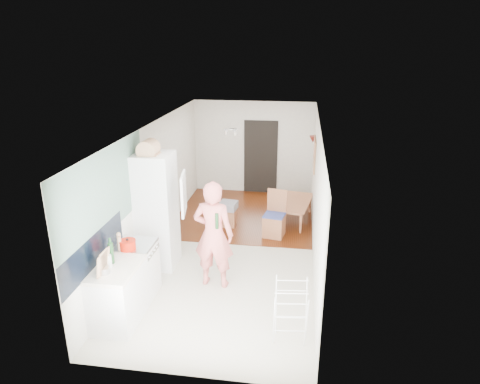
% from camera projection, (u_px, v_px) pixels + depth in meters
% --- Properties ---
extents(room_shell, '(3.20, 7.00, 2.50)m').
position_uv_depth(room_shell, '(232.00, 191.00, 8.24)').
color(room_shell, beige).
rests_on(room_shell, ground).
extents(floor, '(3.20, 7.00, 0.01)m').
position_uv_depth(floor, '(233.00, 249.00, 8.66)').
color(floor, beige).
rests_on(floor, ground).
extents(wood_floor_overlay, '(3.20, 3.30, 0.01)m').
position_uv_depth(wood_floor_overlay, '(245.00, 214.00, 10.38)').
color(wood_floor_overlay, '#5A220C').
rests_on(wood_floor_overlay, room_shell).
extents(sage_wall_panel, '(0.02, 3.00, 1.30)m').
position_uv_depth(sage_wall_panel, '(106.00, 193.00, 6.39)').
color(sage_wall_panel, slate).
rests_on(sage_wall_panel, room_shell).
extents(tile_splashback, '(0.02, 1.90, 0.50)m').
position_uv_depth(tile_splashback, '(95.00, 252.00, 6.11)').
color(tile_splashback, black).
rests_on(tile_splashback, room_shell).
extents(doorway_recess, '(0.90, 0.04, 2.00)m').
position_uv_depth(doorway_recess, '(261.00, 157.00, 11.54)').
color(doorway_recess, black).
rests_on(doorway_recess, room_shell).
extents(base_cabinet, '(0.60, 0.90, 0.86)m').
position_uv_depth(base_cabinet, '(118.00, 296.00, 6.32)').
color(base_cabinet, white).
rests_on(base_cabinet, room_shell).
extents(worktop, '(0.62, 0.92, 0.06)m').
position_uv_depth(worktop, '(115.00, 269.00, 6.16)').
color(worktop, silver).
rests_on(worktop, room_shell).
extents(range_cooker, '(0.60, 0.60, 0.88)m').
position_uv_depth(range_cooker, '(137.00, 270.00, 7.01)').
color(range_cooker, white).
rests_on(range_cooker, room_shell).
extents(cooker_top, '(0.60, 0.60, 0.04)m').
position_uv_depth(cooker_top, '(135.00, 245.00, 6.86)').
color(cooker_top, '#B8B8BA').
rests_on(cooker_top, room_shell).
extents(fridge_housing, '(0.66, 0.66, 2.15)m').
position_uv_depth(fridge_housing, '(156.00, 211.00, 7.75)').
color(fridge_housing, white).
rests_on(fridge_housing, room_shell).
extents(fridge_door, '(0.14, 0.56, 0.70)m').
position_uv_depth(fridge_door, '(184.00, 194.00, 7.22)').
color(fridge_door, white).
rests_on(fridge_door, room_shell).
extents(fridge_interior, '(0.02, 0.52, 0.66)m').
position_uv_depth(fridge_interior, '(172.00, 187.00, 7.54)').
color(fridge_interior, white).
rests_on(fridge_interior, room_shell).
extents(pinboard, '(0.03, 0.90, 0.70)m').
position_uv_depth(pinboard, '(315.00, 154.00, 9.69)').
color(pinboard, tan).
rests_on(pinboard, room_shell).
extents(pinboard_frame, '(0.00, 0.94, 0.74)m').
position_uv_depth(pinboard_frame, '(314.00, 154.00, 9.69)').
color(pinboard_frame, '#A66D47').
rests_on(pinboard_frame, room_shell).
extents(wall_sconce, '(0.18, 0.18, 0.16)m').
position_uv_depth(wall_sconce, '(313.00, 139.00, 10.23)').
color(wall_sconce, maroon).
rests_on(wall_sconce, room_shell).
extents(person, '(0.85, 0.59, 2.21)m').
position_uv_depth(person, '(213.00, 226.00, 7.07)').
color(person, '#DF6D68').
rests_on(person, floor).
extents(dining_table, '(0.85, 1.28, 0.42)m').
position_uv_depth(dining_table, '(293.00, 213.00, 9.93)').
color(dining_table, '#A66D47').
rests_on(dining_table, floor).
extents(dining_chair, '(0.49, 0.49, 1.01)m').
position_uv_depth(dining_chair, '(274.00, 214.00, 9.07)').
color(dining_chair, '#A66D47').
rests_on(dining_chair, floor).
extents(stool, '(0.32, 0.32, 0.42)m').
position_uv_depth(stool, '(229.00, 217.00, 9.67)').
color(stool, '#A66D47').
rests_on(stool, floor).
extents(grey_drape, '(0.42, 0.42, 0.17)m').
position_uv_depth(grey_drape, '(228.00, 206.00, 9.55)').
color(grey_drape, gray).
rests_on(grey_drape, stool).
extents(drying_rack, '(0.50, 0.46, 0.88)m').
position_uv_depth(drying_rack, '(291.00, 313.00, 5.91)').
color(drying_rack, white).
rests_on(drying_rack, floor).
extents(bread_bin, '(0.41, 0.39, 0.18)m').
position_uv_depth(bread_bin, '(148.00, 149.00, 7.29)').
color(bread_bin, tan).
rests_on(bread_bin, fridge_housing).
extents(red_casserole, '(0.28, 0.28, 0.15)m').
position_uv_depth(red_casserole, '(128.00, 245.00, 6.65)').
color(red_casserole, red).
rests_on(red_casserole, cooker_top).
extents(steel_pan, '(0.19, 0.19, 0.09)m').
position_uv_depth(steel_pan, '(104.00, 270.00, 5.98)').
color(steel_pan, '#B8B8BA').
rests_on(steel_pan, worktop).
extents(held_bottle, '(0.06, 0.06, 0.27)m').
position_uv_depth(held_bottle, '(217.00, 221.00, 6.88)').
color(held_bottle, '#19401C').
rests_on(held_bottle, person).
extents(bottle_a, '(0.09, 0.09, 0.32)m').
position_uv_depth(bottle_a, '(111.00, 253.00, 6.21)').
color(bottle_a, '#19401C').
rests_on(bottle_a, worktop).
extents(bottle_b, '(0.07, 0.07, 0.26)m').
position_uv_depth(bottle_b, '(112.00, 253.00, 6.30)').
color(bottle_b, '#19401C').
rests_on(bottle_b, worktop).
extents(bottle_c, '(0.09, 0.09, 0.20)m').
position_uv_depth(bottle_c, '(109.00, 261.00, 6.11)').
color(bottle_c, beige).
rests_on(bottle_c, worktop).
extents(pepper_mill_front, '(0.06, 0.06, 0.20)m').
position_uv_depth(pepper_mill_front, '(120.00, 244.00, 6.63)').
color(pepper_mill_front, tan).
rests_on(pepper_mill_front, worktop).
extents(pepper_mill_back, '(0.07, 0.07, 0.24)m').
position_uv_depth(pepper_mill_back, '(119.00, 243.00, 6.60)').
color(pepper_mill_back, tan).
rests_on(pepper_mill_back, worktop).
extents(chopping_boards, '(0.12, 0.26, 0.35)m').
position_uv_depth(chopping_boards, '(103.00, 263.00, 5.92)').
color(chopping_boards, tan).
rests_on(chopping_boards, worktop).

